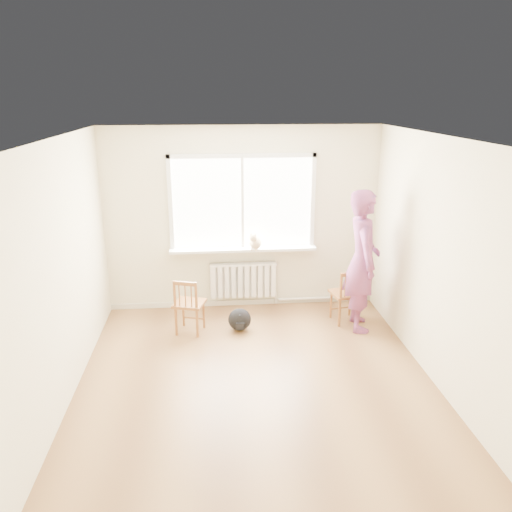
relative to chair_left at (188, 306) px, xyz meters
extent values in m
plane|color=olive|center=(0.79, -1.35, -0.40)|extent=(4.50, 4.50, 0.00)
plane|color=white|center=(0.79, -1.35, 2.30)|extent=(4.50, 4.50, 0.00)
cube|color=beige|center=(0.79, 0.90, 0.95)|extent=(4.00, 0.01, 2.70)
cube|color=white|center=(0.79, 0.88, 1.20)|extent=(2.00, 0.02, 1.30)
cube|color=white|center=(0.79, 0.86, 1.88)|extent=(2.12, 0.05, 0.06)
cube|color=white|center=(-0.24, 0.86, 1.20)|extent=(0.06, 0.05, 1.42)
cube|color=white|center=(1.82, 0.86, 1.20)|extent=(0.06, 0.05, 1.42)
cube|color=white|center=(0.79, 0.86, 1.20)|extent=(0.04, 0.05, 1.30)
cube|color=white|center=(0.79, 0.79, 0.53)|extent=(2.15, 0.22, 0.04)
cube|color=white|center=(0.79, 0.85, 0.03)|extent=(1.00, 0.02, 0.55)
cube|color=white|center=(0.79, 0.80, 0.03)|extent=(1.00, 0.10, 0.51)
cube|color=white|center=(0.79, 0.80, 0.29)|extent=(1.00, 0.12, 0.03)
cylinder|color=silver|center=(2.04, 0.84, -0.32)|extent=(1.40, 0.04, 0.04)
cube|color=beige|center=(0.79, 0.88, -0.36)|extent=(4.00, 0.03, 0.08)
cube|color=brown|center=(0.01, 0.04, 0.02)|extent=(0.48, 0.46, 0.04)
cylinder|color=brown|center=(0.20, 0.14, -0.19)|extent=(0.03, 0.03, 0.42)
cylinder|color=brown|center=(-0.09, 0.23, -0.19)|extent=(0.03, 0.03, 0.42)
cylinder|color=brown|center=(0.11, -0.14, -0.19)|extent=(0.03, 0.03, 0.42)
cylinder|color=brown|center=(-0.17, -0.06, -0.19)|extent=(0.03, 0.03, 0.42)
cylinder|color=brown|center=(0.11, -0.14, 0.00)|extent=(0.04, 0.04, 0.79)
cylinder|color=brown|center=(-0.17, -0.06, 0.00)|extent=(0.04, 0.04, 0.79)
cube|color=brown|center=(-0.03, -0.10, 0.36)|extent=(0.31, 0.12, 0.05)
cylinder|color=brown|center=(0.05, -0.12, 0.20)|extent=(0.02, 0.02, 0.31)
cylinder|color=brown|center=(-0.03, -0.10, 0.20)|extent=(0.02, 0.02, 0.31)
cylinder|color=brown|center=(-0.11, -0.08, 0.20)|extent=(0.02, 0.02, 0.31)
cube|color=brown|center=(2.20, 0.18, 0.02)|extent=(0.45, 0.43, 0.04)
cylinder|color=brown|center=(2.32, 0.35, -0.19)|extent=(0.03, 0.03, 0.42)
cylinder|color=brown|center=(2.03, 0.30, -0.19)|extent=(0.03, 0.03, 0.42)
cylinder|color=brown|center=(2.37, 0.06, -0.19)|extent=(0.03, 0.03, 0.42)
cylinder|color=brown|center=(2.08, 0.01, -0.19)|extent=(0.03, 0.03, 0.42)
cylinder|color=brown|center=(2.37, 0.06, 0.00)|extent=(0.04, 0.04, 0.79)
cylinder|color=brown|center=(2.08, 0.01, 0.00)|extent=(0.04, 0.04, 0.79)
cube|color=brown|center=(2.23, 0.03, 0.37)|extent=(0.32, 0.09, 0.05)
cylinder|color=brown|center=(2.31, 0.05, 0.20)|extent=(0.02, 0.02, 0.32)
cylinder|color=brown|center=(2.23, 0.03, 0.20)|extent=(0.02, 0.02, 0.32)
cylinder|color=brown|center=(2.14, 0.02, 0.20)|extent=(0.02, 0.02, 0.32)
imported|color=#C4416D|center=(2.34, -0.02, 0.57)|extent=(0.52, 0.74, 1.94)
ellipsoid|color=beige|center=(0.97, 0.72, 0.65)|extent=(0.26, 0.31, 0.20)
sphere|color=beige|center=(0.93, 0.59, 0.75)|extent=(0.11, 0.11, 0.11)
cone|color=beige|center=(0.90, 0.60, 0.81)|extent=(0.04, 0.04, 0.05)
cone|color=beige|center=(0.95, 0.58, 0.81)|extent=(0.04, 0.04, 0.05)
cylinder|color=beige|center=(1.01, 0.85, 0.59)|extent=(0.08, 0.18, 0.02)
cylinder|color=beige|center=(0.91, 0.63, 0.60)|extent=(0.02, 0.02, 0.10)
cylinder|color=beige|center=(0.96, 0.61, 0.60)|extent=(0.02, 0.02, 0.10)
ellipsoid|color=black|center=(0.69, 0.02, -0.24)|extent=(0.37, 0.31, 0.32)
camera|label=1|loc=(0.34, -6.21, 2.72)|focal=35.00mm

